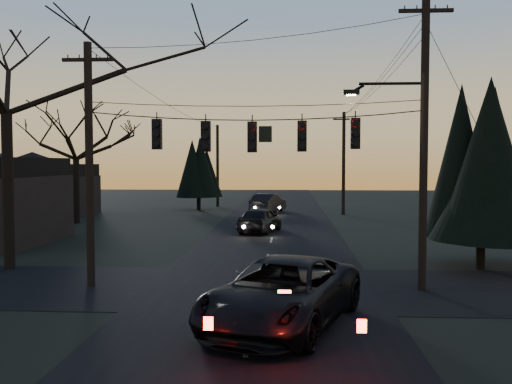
# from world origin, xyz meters

# --- Properties ---
(main_road) EXTENTS (8.00, 120.00, 0.02)m
(main_road) POSITION_xyz_m (0.00, 20.00, 0.01)
(main_road) COLOR black
(main_road) RESTS_ON ground
(cross_road) EXTENTS (60.00, 7.00, 0.02)m
(cross_road) POSITION_xyz_m (0.00, 10.00, 0.01)
(cross_road) COLOR black
(cross_road) RESTS_ON ground
(utility_pole_right) EXTENTS (5.00, 0.30, 10.00)m
(utility_pole_right) POSITION_xyz_m (5.50, 10.00, 0.00)
(utility_pole_right) COLOR black
(utility_pole_right) RESTS_ON ground
(utility_pole_left) EXTENTS (1.80, 0.30, 8.50)m
(utility_pole_left) POSITION_xyz_m (-6.00, 10.00, 0.00)
(utility_pole_left) COLOR black
(utility_pole_left) RESTS_ON ground
(utility_pole_far_r) EXTENTS (1.80, 0.30, 8.50)m
(utility_pole_far_r) POSITION_xyz_m (5.50, 38.00, 0.00)
(utility_pole_far_r) COLOR black
(utility_pole_far_r) RESTS_ON ground
(utility_pole_far_l) EXTENTS (0.30, 0.30, 8.00)m
(utility_pole_far_l) POSITION_xyz_m (-6.00, 46.00, 0.00)
(utility_pole_far_l) COLOR black
(utility_pole_far_l) RESTS_ON ground
(span_signal_assembly) EXTENTS (11.50, 0.44, 1.55)m
(span_signal_assembly) POSITION_xyz_m (-0.24, 10.00, 5.28)
(span_signal_assembly) COLOR black
(span_signal_assembly) RESTS_ON ground
(bare_tree_left) EXTENTS (11.18, 11.18, 12.64)m
(bare_tree_left) POSITION_xyz_m (-10.41, 12.91, 8.84)
(bare_tree_left) COLOR black
(bare_tree_left) RESTS_ON ground
(evergreen_right) EXTENTS (4.65, 4.65, 7.15)m
(evergreen_right) POSITION_xyz_m (8.78, 14.02, 4.17)
(evergreen_right) COLOR black
(evergreen_right) RESTS_ON ground
(bare_tree_dist) EXTENTS (6.97, 6.97, 9.15)m
(bare_tree_dist) POSITION_xyz_m (-14.12, 30.13, 6.39)
(bare_tree_dist) COLOR black
(bare_tree_dist) RESTS_ON ground
(evergreen_dist) EXTENTS (3.45, 3.45, 6.38)m
(evergreen_dist) POSITION_xyz_m (-7.22, 41.83, 3.78)
(evergreen_dist) COLOR black
(evergreen_dist) RESTS_ON ground
(house_left_far) EXTENTS (9.00, 7.00, 5.20)m
(house_left_far) POSITION_xyz_m (-20.00, 36.00, 2.60)
(house_left_far) COLOR black
(house_left_far) RESTS_ON ground
(suv_near) EXTENTS (4.93, 6.97, 1.76)m
(suv_near) POSITION_xyz_m (0.80, 5.40, 0.88)
(suv_near) COLOR black
(suv_near) RESTS_ON ground
(sedan_oncoming_a) EXTENTS (2.89, 4.97, 1.59)m
(sedan_oncoming_a) POSITION_xyz_m (-0.80, 25.51, 0.79)
(sedan_oncoming_a) COLOR black
(sedan_oncoming_a) RESTS_ON ground
(sedan_oncoming_b) EXTENTS (3.15, 5.22, 1.63)m
(sedan_oncoming_b) POSITION_xyz_m (-0.80, 39.55, 0.81)
(sedan_oncoming_b) COLOR black
(sedan_oncoming_b) RESTS_ON ground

